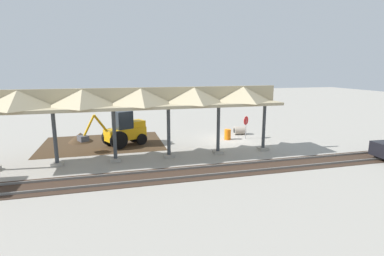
% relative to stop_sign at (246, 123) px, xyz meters
% --- Properties ---
extents(ground_plane, '(120.00, 120.00, 0.00)m').
position_rel_stop_sign_xyz_m(ground_plane, '(1.62, 0.05, -1.43)').
color(ground_plane, '#9E998E').
extents(dirt_work_zone, '(9.65, 7.00, 0.01)m').
position_rel_stop_sign_xyz_m(dirt_work_zone, '(12.18, -1.47, -1.43)').
color(dirt_work_zone, '#42301E').
rests_on(dirt_work_zone, ground).
extents(platform_canopy, '(19.39, 3.20, 4.90)m').
position_rel_stop_sign_xyz_m(platform_canopy, '(9.40, 3.77, 2.74)').
color(platform_canopy, '#9E998E').
rests_on(platform_canopy, ground).
extents(rail_tracks, '(60.00, 2.58, 0.15)m').
position_rel_stop_sign_xyz_m(rail_tracks, '(1.62, 7.39, -1.40)').
color(rail_tracks, slate).
rests_on(rail_tracks, ground).
extents(stop_sign, '(0.63, 0.47, 2.01)m').
position_rel_stop_sign_xyz_m(stop_sign, '(0.00, 0.00, 0.00)').
color(stop_sign, gray).
rests_on(stop_sign, ground).
extents(backhoe, '(5.27, 3.43, 2.82)m').
position_rel_stop_sign_xyz_m(backhoe, '(10.50, -0.33, -0.17)').
color(backhoe, orange).
rests_on(backhoe, ground).
extents(dirt_mound, '(4.11, 4.11, 1.56)m').
position_rel_stop_sign_xyz_m(dirt_mound, '(14.01, -2.54, -1.43)').
color(dirt_mound, '#42301E').
rests_on(dirt_mound, ground).
extents(concrete_pipe, '(1.13, 0.88, 0.77)m').
position_rel_stop_sign_xyz_m(concrete_pipe, '(-0.20, -1.74, -1.05)').
color(concrete_pipe, '#9E9384').
rests_on(concrete_pipe, ground).
extents(traffic_barrel, '(0.56, 0.56, 0.90)m').
position_rel_stop_sign_xyz_m(traffic_barrel, '(1.65, -0.12, -0.98)').
color(traffic_barrel, orange).
rests_on(traffic_barrel, ground).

